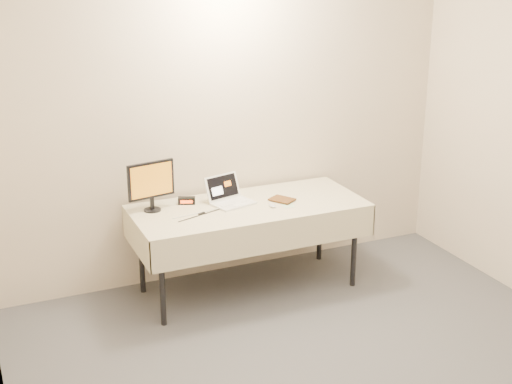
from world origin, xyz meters
name	(u,v)px	position (x,y,z in m)	size (l,w,h in m)	color
back_wall	(227,118)	(0.00, 2.50, 1.35)	(4.00, 0.10, 2.70)	beige
table	(249,212)	(0.00, 2.05, 0.68)	(1.86, 0.81, 0.74)	black
laptop	(229,197)	(-0.12, 2.16, 0.79)	(0.38, 0.37, 0.21)	white
monitor	(151,182)	(-0.74, 2.23, 0.97)	(0.38, 0.16, 0.40)	black
book	(277,192)	(0.23, 1.99, 0.83)	(0.14, 0.02, 0.19)	brown
alarm_clock	(187,201)	(-0.44, 2.27, 0.77)	(0.15, 0.10, 0.06)	black
clicker	(272,206)	(0.16, 1.93, 0.75)	(0.04, 0.09, 0.02)	silver
paper_form	(286,203)	(0.30, 1.97, 0.74)	(0.09, 0.24, 0.00)	#B0D3A8
usb_dongle	(202,213)	(-0.41, 2.01, 0.74)	(0.06, 0.02, 0.01)	black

